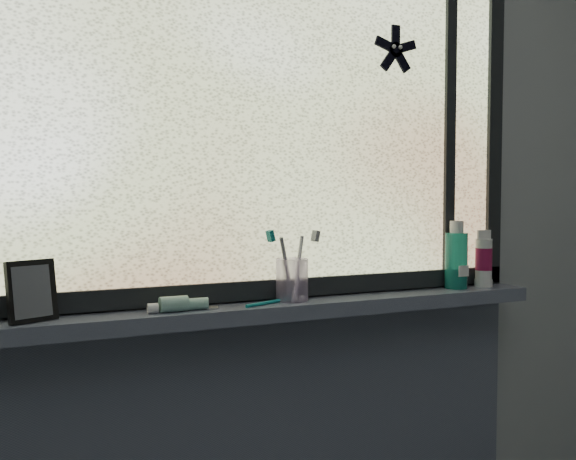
{
  "coord_description": "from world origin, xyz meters",
  "views": [
    {
      "loc": [
        -0.67,
        -0.29,
        1.3
      ],
      "look_at": [
        -0.04,
        1.05,
        1.22
      ],
      "focal_mm": 40.0,
      "sensor_mm": 36.0,
      "label": 1
    }
  ],
  "objects_px": {
    "toothbrush_cup": "(292,280)",
    "mouthwash_bottle": "(456,255)",
    "vanity_mirror": "(32,291)",
    "cream_tube": "(484,256)"
  },
  "relations": [
    {
      "from": "toothbrush_cup",
      "to": "mouthwash_bottle",
      "type": "distance_m",
      "value": 0.55
    },
    {
      "from": "toothbrush_cup",
      "to": "mouthwash_bottle",
      "type": "relative_size",
      "value": 0.67
    },
    {
      "from": "vanity_mirror",
      "to": "toothbrush_cup",
      "type": "bearing_deg",
      "value": -22.38
    },
    {
      "from": "vanity_mirror",
      "to": "cream_tube",
      "type": "height_order",
      "value": "cream_tube"
    },
    {
      "from": "vanity_mirror",
      "to": "toothbrush_cup",
      "type": "relative_size",
      "value": 1.22
    },
    {
      "from": "vanity_mirror",
      "to": "cream_tube",
      "type": "bearing_deg",
      "value": -23.34
    },
    {
      "from": "cream_tube",
      "to": "vanity_mirror",
      "type": "bearing_deg",
      "value": -179.52
    },
    {
      "from": "vanity_mirror",
      "to": "cream_tube",
      "type": "xyz_separation_m",
      "value": [
        1.3,
        0.01,
        0.02
      ]
    },
    {
      "from": "vanity_mirror",
      "to": "cream_tube",
      "type": "relative_size",
      "value": 1.1
    },
    {
      "from": "toothbrush_cup",
      "to": "cream_tube",
      "type": "xyz_separation_m",
      "value": [
        0.65,
        -0.01,
        0.04
      ]
    }
  ]
}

